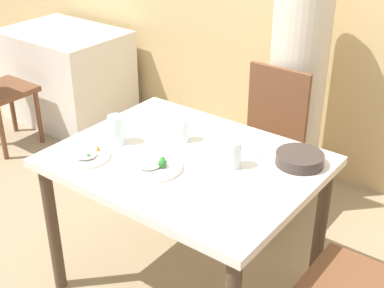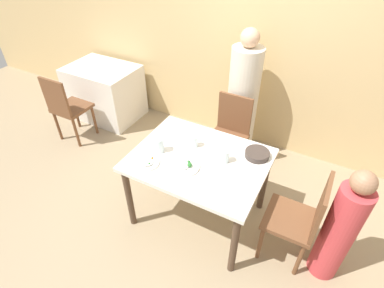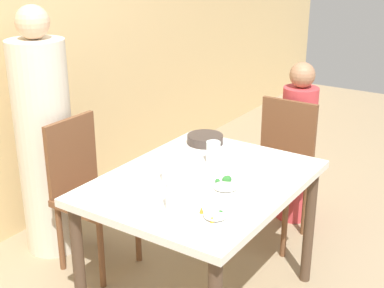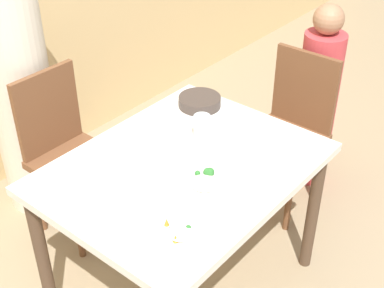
# 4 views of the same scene
# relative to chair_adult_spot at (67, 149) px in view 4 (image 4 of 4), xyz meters

# --- Properties ---
(ground_plane) EXTENTS (10.00, 10.00, 0.00)m
(ground_plane) POSITION_rel_chair_adult_spot_xyz_m (0.03, -0.79, -0.50)
(ground_plane) COLOR #998466
(dining_table) EXTENTS (1.16, 0.90, 0.76)m
(dining_table) POSITION_rel_chair_adult_spot_xyz_m (0.03, -0.79, 0.16)
(dining_table) COLOR silver
(dining_table) RESTS_ON ground_plane
(chair_adult_spot) EXTENTS (0.40, 0.40, 0.92)m
(chair_adult_spot) POSITION_rel_chair_adult_spot_xyz_m (0.00, 0.00, 0.00)
(chair_adult_spot) COLOR brown
(chair_adult_spot) RESTS_ON ground_plane
(chair_child_spot) EXTENTS (0.40, 0.40, 0.92)m
(chair_child_spot) POSITION_rel_chair_adult_spot_xyz_m (0.95, -0.80, 0.00)
(chair_child_spot) COLOR brown
(chair_child_spot) RESTS_ON ground_plane
(person_adult) EXTENTS (0.34, 0.34, 1.55)m
(person_adult) POSITION_rel_chair_adult_spot_xyz_m (0.00, 0.34, 0.21)
(person_adult) COLOR beige
(person_adult) RESTS_ON ground_plane
(person_child) EXTENTS (0.24, 0.24, 1.14)m
(person_child) POSITION_rel_chair_adult_spot_xyz_m (1.24, -0.80, 0.03)
(person_child) COLOR #C63D42
(person_child) RESTS_ON ground_plane
(bowl_curry) EXTENTS (0.21, 0.21, 0.05)m
(bowl_curry) POSITION_rel_chair_adult_spot_xyz_m (0.46, -0.53, 0.28)
(bowl_curry) COLOR #3D332D
(bowl_curry) RESTS_ON dining_table
(plate_rice_adult) EXTENTS (0.23, 0.23, 0.05)m
(plate_rice_adult) POSITION_rel_chair_adult_spot_xyz_m (-0.34, -1.07, 0.27)
(plate_rice_adult) COLOR white
(plate_rice_adult) RESTS_ON dining_table
(plate_rice_child) EXTENTS (0.26, 0.26, 0.06)m
(plate_rice_child) POSITION_rel_chair_adult_spot_xyz_m (-0.03, -0.95, 0.27)
(plate_rice_child) COLOR white
(plate_rice_child) RESTS_ON dining_table
(glass_water_tall) EXTENTS (0.07, 0.07, 0.11)m
(glass_water_tall) POSITION_rel_chair_adult_spot_xyz_m (-0.09, -0.66, 0.31)
(glass_water_tall) COLOR silver
(glass_water_tall) RESTS_ON dining_table
(glass_water_short) EXTENTS (0.08, 0.08, 0.12)m
(glass_water_short) POSITION_rel_chair_adult_spot_xyz_m (0.24, -0.73, 0.31)
(glass_water_short) COLOR silver
(glass_water_short) RESTS_ON dining_table
(glass_water_center) EXTENTS (0.08, 0.08, 0.14)m
(glass_water_center) POSITION_rel_chair_adult_spot_xyz_m (-0.33, -0.87, 0.32)
(glass_water_center) COLOR silver
(glass_water_center) RESTS_ON dining_table
(fork_steel) EXTENTS (0.18, 0.08, 0.01)m
(fork_steel) POSITION_rel_chair_adult_spot_xyz_m (0.20, -0.97, 0.26)
(fork_steel) COLOR silver
(fork_steel) RESTS_ON dining_table
(spoon_steel) EXTENTS (0.17, 0.09, 0.01)m
(spoon_steel) POSITION_rel_chair_adult_spot_xyz_m (0.18, -0.52, 0.26)
(spoon_steel) COLOR silver
(spoon_steel) RESTS_ON dining_table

